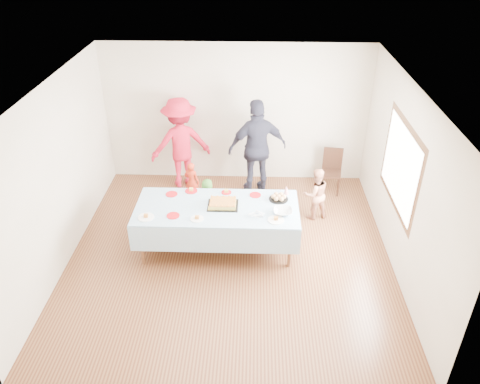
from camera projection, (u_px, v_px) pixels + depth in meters
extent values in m
plane|color=#4C2615|center=(230.00, 253.00, 7.44)|extent=(5.00, 5.00, 0.00)
cube|color=#BDB39A|center=(236.00, 114.00, 8.88)|extent=(5.00, 0.04, 2.70)
cube|color=#BDB39A|center=(216.00, 304.00, 4.61)|extent=(5.00, 0.04, 2.70)
cube|color=#BDB39A|center=(58.00, 176.00, 6.82)|extent=(0.04, 5.00, 2.70)
cube|color=#BDB39A|center=(404.00, 182.00, 6.67)|extent=(0.04, 5.00, 2.70)
cube|color=white|center=(228.00, 88.00, 6.05)|extent=(5.00, 5.00, 0.04)
cube|color=#472B16|center=(400.00, 166.00, 6.77)|extent=(0.03, 1.75, 1.35)
cylinder|color=#57301D|center=(141.00, 244.00, 7.04)|extent=(0.06, 0.06, 0.73)
cylinder|color=#57301D|center=(290.00, 247.00, 6.98)|extent=(0.06, 0.06, 0.73)
cylinder|color=#57301D|center=(152.00, 213.00, 7.76)|extent=(0.06, 0.06, 0.73)
cylinder|color=#57301D|center=(287.00, 215.00, 7.70)|extent=(0.06, 0.06, 0.73)
cube|color=#57301D|center=(217.00, 209.00, 7.17)|extent=(2.40, 1.00, 0.04)
cube|color=white|center=(217.00, 207.00, 7.16)|extent=(2.50, 1.10, 0.01)
cube|color=black|center=(223.00, 205.00, 7.18)|extent=(0.47, 0.36, 0.01)
cube|color=#D7C051|center=(223.00, 203.00, 7.16)|extent=(0.40, 0.30, 0.06)
cube|color=#AD6428|center=(223.00, 202.00, 7.15)|extent=(0.40, 0.30, 0.01)
cylinder|color=black|center=(279.00, 199.00, 7.34)|extent=(0.30, 0.30, 0.02)
sphere|color=tan|center=(284.00, 197.00, 7.31)|extent=(0.07, 0.07, 0.07)
sphere|color=tan|center=(281.00, 194.00, 7.37)|extent=(0.07, 0.07, 0.07)
sphere|color=tan|center=(276.00, 194.00, 7.37)|extent=(0.07, 0.07, 0.07)
sphere|color=tan|center=(274.00, 196.00, 7.32)|extent=(0.07, 0.07, 0.07)
sphere|color=tan|center=(276.00, 199.00, 7.26)|extent=(0.07, 0.07, 0.07)
sphere|color=tan|center=(281.00, 199.00, 7.25)|extent=(0.07, 0.07, 0.07)
sphere|color=tan|center=(279.00, 197.00, 7.31)|extent=(0.07, 0.07, 0.07)
imported|color=silver|center=(283.00, 212.00, 6.98)|extent=(0.29, 0.29, 0.07)
cone|color=silver|center=(286.00, 190.00, 7.44)|extent=(0.09, 0.09, 0.15)
cylinder|color=red|center=(172.00, 194.00, 7.47)|extent=(0.19, 0.19, 0.01)
cylinder|color=red|center=(191.00, 191.00, 7.55)|extent=(0.20, 0.20, 0.01)
cylinder|color=red|center=(226.00, 192.00, 7.52)|extent=(0.16, 0.16, 0.01)
cylinder|color=red|center=(255.00, 195.00, 7.45)|extent=(0.18, 0.18, 0.01)
cylinder|color=red|center=(173.00, 216.00, 6.94)|extent=(0.19, 0.19, 0.01)
cylinder|color=white|center=(146.00, 217.00, 6.91)|extent=(0.24, 0.24, 0.01)
cylinder|color=white|center=(197.00, 219.00, 6.87)|extent=(0.20, 0.20, 0.01)
cylinder|color=white|center=(276.00, 220.00, 6.85)|extent=(0.24, 0.24, 0.01)
cylinder|color=black|center=(321.00, 186.00, 8.87)|extent=(0.03, 0.03, 0.38)
cylinder|color=black|center=(338.00, 188.00, 8.82)|extent=(0.03, 0.03, 0.38)
cylinder|color=black|center=(322.00, 178.00, 9.14)|extent=(0.03, 0.03, 0.38)
cylinder|color=black|center=(339.00, 179.00, 9.08)|extent=(0.03, 0.03, 0.38)
cube|color=black|center=(331.00, 173.00, 8.87)|extent=(0.43, 0.43, 0.04)
cube|color=black|center=(333.00, 158.00, 8.89)|extent=(0.37, 0.10, 0.44)
imported|color=red|center=(192.00, 182.00, 8.58)|extent=(0.33, 0.26, 0.79)
imported|color=#377125|center=(208.00, 201.00, 8.02)|extent=(0.42, 0.30, 0.81)
imported|color=tan|center=(315.00, 194.00, 8.07)|extent=(0.55, 0.49, 0.95)
imported|color=#B7162D|center=(181.00, 143.00, 8.86)|extent=(1.30, 1.00, 1.78)
imported|color=#2A2A3A|center=(257.00, 148.00, 8.58)|extent=(1.17, 0.72, 1.86)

